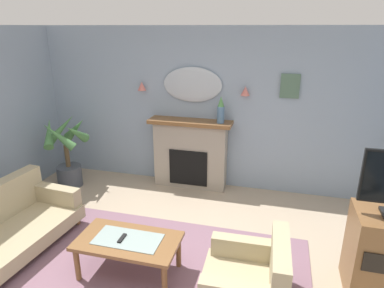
{
  "coord_description": "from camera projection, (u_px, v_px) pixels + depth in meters",
  "views": [
    {
      "loc": [
        1.1,
        -2.49,
        2.59
      ],
      "look_at": [
        0.04,
        1.53,
        1.13
      ],
      "focal_mm": 31.43,
      "sensor_mm": 36.0,
      "label": 1
    }
  ],
  "objects": [
    {
      "name": "wall_back",
      "position": [
        209.0,
        109.0,
        5.5
      ],
      "size": [
        6.72,
        0.1,
        2.61
      ],
      "primitive_type": "cube",
      "color": "#8C9EB2",
      "rests_on": "ground"
    },
    {
      "name": "patterned_rug",
      "position": [
        157.0,
        283.0,
        3.58
      ],
      "size": [
        3.2,
        2.4,
        0.01
      ],
      "primitive_type": "cube",
      "color": "#7F5B6B",
      "rests_on": "ground"
    },
    {
      "name": "fireplace",
      "position": [
        190.0,
        154.0,
        5.61
      ],
      "size": [
        1.36,
        0.36,
        1.16
      ],
      "color": "gray",
      "rests_on": "ground"
    },
    {
      "name": "mantel_vase_left",
      "position": [
        221.0,
        111.0,
        5.2
      ],
      "size": [
        0.11,
        0.11,
        0.42
      ],
      "color": "#4C7093",
      "rests_on": "fireplace"
    },
    {
      "name": "wall_mirror",
      "position": [
        192.0,
        85.0,
        5.36
      ],
      "size": [
        0.96,
        0.06,
        0.56
      ],
      "primitive_type": "ellipsoid",
      "color": "#B2BCC6"
    },
    {
      "name": "wall_sconce_left",
      "position": [
        142.0,
        86.0,
        5.53
      ],
      "size": [
        0.14,
        0.14,
        0.14
      ],
      "primitive_type": "cone",
      "color": "#D17066"
    },
    {
      "name": "wall_sconce_right",
      "position": [
        245.0,
        91.0,
        5.12
      ],
      "size": [
        0.14,
        0.14,
        0.14
      ],
      "primitive_type": "cone",
      "color": "#D17066"
    },
    {
      "name": "framed_picture",
      "position": [
        290.0,
        86.0,
        4.99
      ],
      "size": [
        0.28,
        0.03,
        0.36
      ],
      "primitive_type": "cube",
      "color": "#4C6B56"
    },
    {
      "name": "coffee_table",
      "position": [
        128.0,
        244.0,
        3.61
      ],
      "size": [
        1.1,
        0.6,
        0.45
      ],
      "color": "brown",
      "rests_on": "ground"
    },
    {
      "name": "tv_remote",
      "position": [
        122.0,
        238.0,
        3.58
      ],
      "size": [
        0.04,
        0.16,
        0.02
      ],
      "primitive_type": "cube",
      "color": "black",
      "rests_on": "coffee_table"
    },
    {
      "name": "floral_couch",
      "position": [
        3.0,
        228.0,
        4.0
      ],
      "size": [
        1.0,
        1.78,
        0.76
      ],
      "color": "tan",
      "rests_on": "ground"
    },
    {
      "name": "armchair_beside_couch",
      "position": [
        252.0,
        276.0,
        3.25
      ],
      "size": [
        0.84,
        0.84,
        0.71
      ],
      "color": "tan",
      "rests_on": "ground"
    },
    {
      "name": "potted_plant_corner_palm",
      "position": [
        67.0,
        153.0,
        5.6
      ],
      "size": [
        0.75,
        0.79,
        1.22
      ],
      "color": "#474C56",
      "rests_on": "ground"
    }
  ]
}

